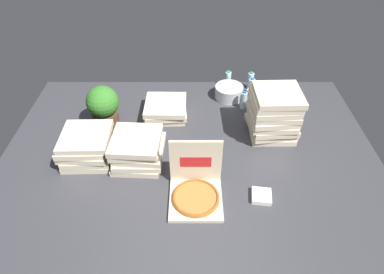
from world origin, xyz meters
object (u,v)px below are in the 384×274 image
Objects in this scene: water_bottle_4 at (252,87)px; napkin_pile at (262,196)px; pizza_stack_left_near at (138,149)px; water_bottle_0 at (251,81)px; open_pizza_box at (196,188)px; pizza_stack_right_far at (87,146)px; water_bottle_3 at (229,80)px; ice_bucket at (230,92)px; pizza_stack_left_mid at (274,114)px; potted_plant at (104,106)px; water_bottle_1 at (250,97)px; pizza_stack_right_mid at (166,109)px; water_bottle_2 at (244,101)px.

napkin_pile is (-0.11, -1.38, -0.07)m from water_bottle_4.
water_bottle_0 is (1.07, 1.10, -0.03)m from pizza_stack_left_near.
open_pizza_box is 0.99× the size of pizza_stack_right_far.
water_bottle_3 is (0.36, 1.50, 0.01)m from open_pizza_box.
pizza_stack_left_near is 2.17× the size of water_bottle_4.
water_bottle_3 is (0.01, 0.20, 0.03)m from ice_bucket.
water_bottle_3 is at bearing 41.10° from pizza_stack_right_far.
water_bottle_0 is at bearing 96.15° from pizza_stack_left_mid.
open_pizza_box is 1.19m from potted_plant.
ice_bucket is 0.23m from water_bottle_1.
open_pizza_box is 1.59m from water_bottle_0.
potted_plant is (-0.83, 0.84, 0.13)m from open_pizza_box.
pizza_stack_right_far is 1.54m from ice_bucket.
ice_bucket is at bearing 25.63° from pizza_stack_right_mid.
water_bottle_2 is at bearing 27.02° from pizza_stack_right_far.
open_pizza_box reaches higher than potted_plant.
water_bottle_1 is 1.38× the size of napkin_pile.
water_bottle_0 is at bearing 85.69° from napkin_pile.
pizza_stack_left_mid is 2.26× the size of water_bottle_3.
potted_plant is at bearing 81.71° from pizza_stack_right_far.
water_bottle_0 is 0.48× the size of potted_plant.
pizza_stack_left_near is at bearing -52.74° from potted_plant.
pizza_stack_left_near is at bearing -141.88° from water_bottle_1.
pizza_stack_left_near reaches higher than water_bottle_1.
water_bottle_2 is (-0.12, -0.37, 0.00)m from water_bottle_0.
water_bottle_2 is (0.48, 1.11, 0.01)m from open_pizza_box.
pizza_stack_right_mid is 1.02m from pizza_stack_left_mid.
pizza_stack_left_mid is 0.66m from water_bottle_4.
water_bottle_2 is (1.38, 0.70, -0.03)m from pizza_stack_right_far.
open_pizza_box is 1.00m from pizza_stack_left_mid.
water_bottle_0 is 1.57m from potted_plant.
open_pizza_box is at bearing -113.72° from water_bottle_4.
pizza_stack_left_near is at bearing -137.22° from water_bottle_4.
ice_bucket is at bearing 95.69° from napkin_pile.
pizza_stack_right_mid is at bearing -154.37° from ice_bucket.
water_bottle_0 and water_bottle_4 have the same top height.
water_bottle_0 is (-0.08, 0.76, -0.13)m from pizza_stack_left_mid.
water_bottle_4 is (-0.09, 0.64, -0.13)m from pizza_stack_left_mid.
pizza_stack_right_mid is at bearing 15.43° from potted_plant.
napkin_pile is (-0.06, -1.19, -0.07)m from water_bottle_1.
pizza_stack_right_far is 0.93× the size of pizza_stack_left_mid.
water_bottle_2 is at bearing -72.67° from water_bottle_3.
open_pizza_box reaches higher than water_bottle_3.
pizza_stack_left_mid is at bearing -15.93° from pizza_stack_right_mid.
potted_plant is (-0.36, 0.47, 0.09)m from pizza_stack_left_near.
napkin_pile is at bearing -92.68° from water_bottle_1.
pizza_stack_right_far is 0.43m from pizza_stack_left_near.
potted_plant is 1.59m from napkin_pile.
ice_bucket is 1.47× the size of water_bottle_3.
pizza_stack_left_near is 1.24m from ice_bucket.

